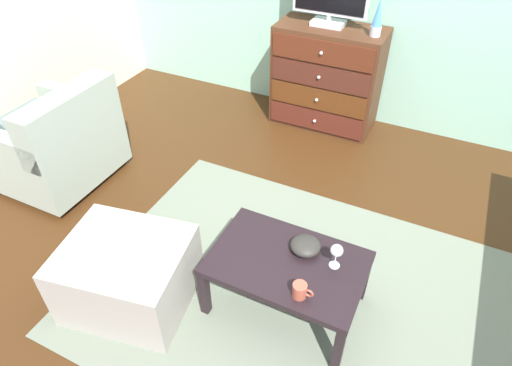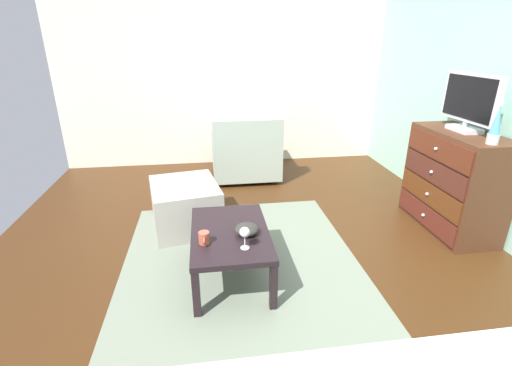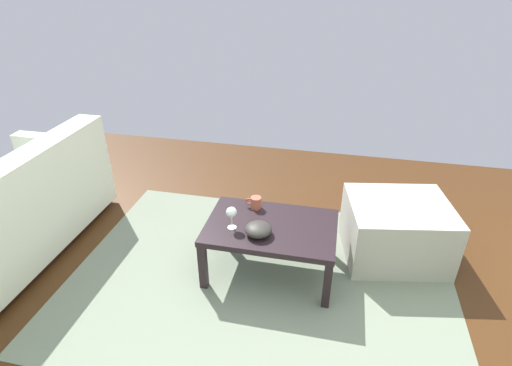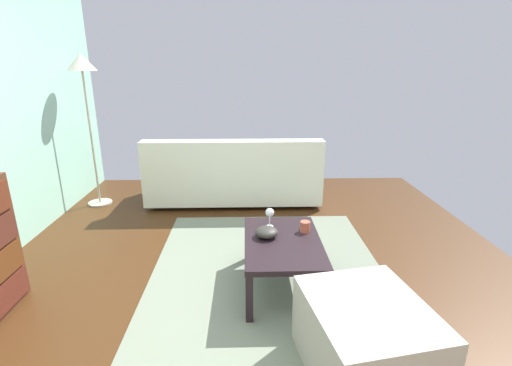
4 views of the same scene
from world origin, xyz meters
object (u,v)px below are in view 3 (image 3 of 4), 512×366
at_px(coffee_table, 271,231).
at_px(bowl_decorative, 258,229).
at_px(ottoman, 396,230).
at_px(wine_glass, 231,213).
at_px(mug, 256,203).

bearing_deg(coffee_table, bowl_decorative, 62.59).
xyz_separation_m(bowl_decorative, ottoman, (-0.91, -0.48, -0.21)).
xyz_separation_m(wine_glass, mug, (-0.10, -0.27, -0.07)).
distance_m(coffee_table, ottoman, 0.94).
height_order(mug, ottoman, mug).
relative_size(coffee_table, mug, 7.59).
bearing_deg(wine_glass, coffee_table, -161.37).
relative_size(coffee_table, ottoman, 1.24).
bearing_deg(coffee_table, ottoman, -156.77).
relative_size(coffee_table, wine_glass, 5.51).
distance_m(wine_glass, bowl_decorative, 0.20).
xyz_separation_m(mug, bowl_decorative, (-0.09, 0.30, -0.00)).
bearing_deg(bowl_decorative, wine_glass, -10.54).
relative_size(wine_glass, bowl_decorative, 0.91).
xyz_separation_m(mug, ottoman, (-1.00, -0.18, -0.21)).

